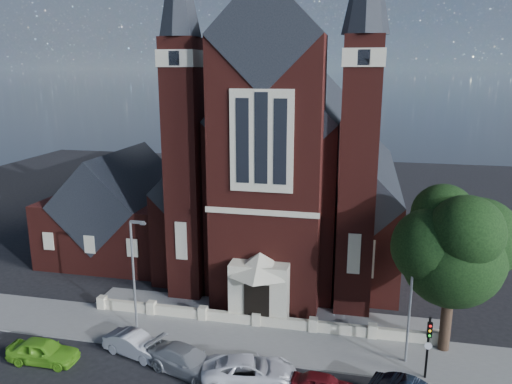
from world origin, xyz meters
The scene contains 14 objects.
ground centered at (0.00, 15.00, 0.00)m, with size 120.00×120.00×0.00m, color black.
pavement_strip centered at (0.00, 4.50, 0.00)m, with size 60.00×5.00×0.12m, color slate.
forecourt_paving centered at (0.00, 8.50, 0.00)m, with size 26.00×3.00×0.14m, color slate.
forecourt_wall centered at (0.00, 6.50, 0.00)m, with size 24.00×0.40×0.90m, color beige.
church centered at (0.00, 22.94, 8.19)m, with size 20.01×34.90×29.20m.
parish_hall centered at (-16.00, 18.00, 4.01)m, with size 12.00×12.20×10.24m.
street_tree centered at (12.60, 5.71, 6.96)m, with size 6.40×6.60×10.70m.
street_lamp_left centered at (-7.91, 4.00, 4.60)m, with size 1.16×0.22×8.09m.
street_lamp_right centered at (10.09, 4.00, 4.60)m, with size 1.16×0.22×8.09m.
traffic_signal centered at (11.00, 2.43, 2.58)m, with size 0.28×0.42×4.00m.
car_lime_van centered at (-12.03, -0.69, 0.76)m, with size 1.79×4.44×1.51m, color #68BA25.
car_silver_a centered at (-6.81, 1.30, 0.72)m, with size 1.52×4.36×1.44m, color #A9ABB0.
car_silver_b centered at (-2.95, 0.20, 0.76)m, with size 2.13×5.23×1.52m, color gray.
car_white_suv centered at (0.97, 0.01, 0.77)m, with size 2.55×5.53×1.54m, color white.
Camera 1 is at (6.76, -24.89, 17.78)m, focal length 35.00 mm.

